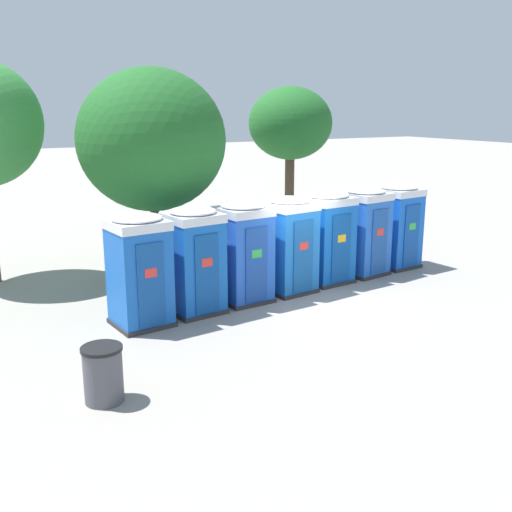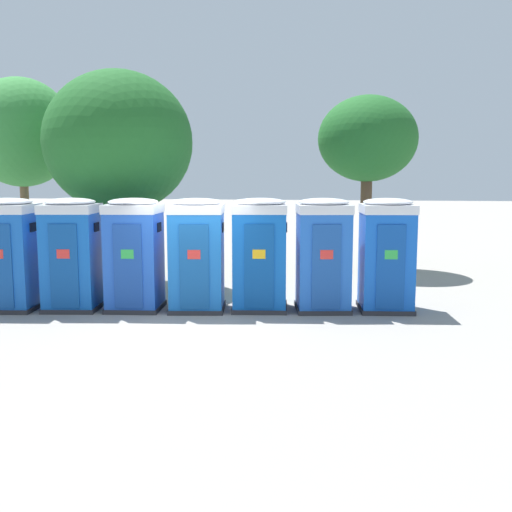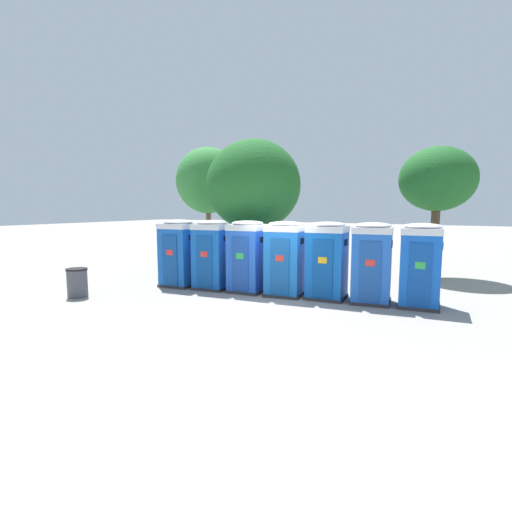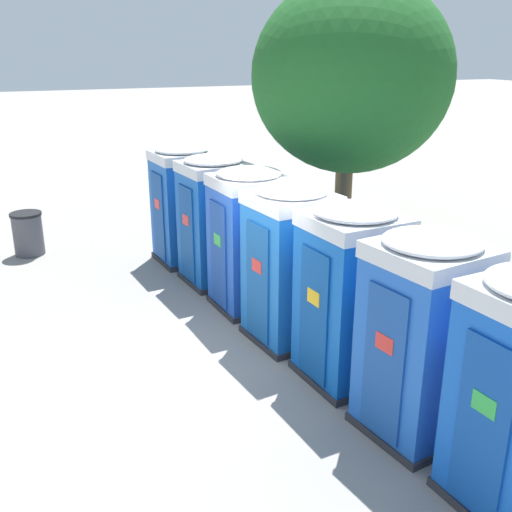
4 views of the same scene
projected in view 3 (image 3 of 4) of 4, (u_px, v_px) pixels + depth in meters
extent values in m
plane|color=gray|center=(280.00, 298.00, 13.25)|extent=(120.00, 120.00, 0.00)
cube|color=#2D2D33|center=(180.00, 284.00, 15.32)|extent=(1.32, 1.31, 0.10)
cube|color=blue|center=(179.00, 256.00, 15.19)|extent=(1.26, 1.25, 2.10)
cube|color=#114593|center=(170.00, 260.00, 14.66)|extent=(0.63, 0.09, 1.85)
cube|color=red|center=(169.00, 253.00, 14.61)|extent=(0.28, 0.04, 0.20)
cube|color=black|center=(192.00, 237.00, 14.86)|extent=(0.06, 0.36, 0.20)
cube|color=silver|center=(178.00, 226.00, 15.05)|extent=(1.29, 1.29, 0.20)
ellipsoid|color=silver|center=(178.00, 222.00, 15.03)|extent=(1.23, 1.23, 0.18)
cube|color=#2D2D33|center=(213.00, 287.00, 14.82)|extent=(1.32, 1.33, 0.10)
cube|color=blue|center=(212.00, 258.00, 14.68)|extent=(1.26, 1.26, 2.10)
cube|color=#0F4694|center=(204.00, 262.00, 14.16)|extent=(0.62, 0.10, 1.85)
cube|color=red|center=(204.00, 254.00, 14.11)|extent=(0.28, 0.04, 0.20)
cube|color=black|center=(226.00, 238.00, 14.37)|extent=(0.07, 0.36, 0.20)
cube|color=silver|center=(212.00, 227.00, 14.54)|extent=(1.29, 1.30, 0.20)
ellipsoid|color=silver|center=(212.00, 222.00, 14.52)|extent=(1.23, 1.24, 0.18)
cube|color=#2D2D33|center=(248.00, 290.00, 14.27)|extent=(1.28, 1.29, 0.10)
cube|color=blue|center=(248.00, 260.00, 14.13)|extent=(1.22, 1.23, 2.10)
cube|color=#19449E|center=(240.00, 264.00, 13.62)|extent=(0.63, 0.08, 1.85)
cube|color=green|center=(240.00, 256.00, 13.57)|extent=(0.28, 0.03, 0.20)
cube|color=black|center=(263.00, 240.00, 13.80)|extent=(0.05, 0.36, 0.20)
cube|color=silver|center=(247.00, 227.00, 13.99)|extent=(1.26, 1.26, 0.20)
ellipsoid|color=silver|center=(247.00, 223.00, 13.97)|extent=(1.20, 1.20, 0.18)
cube|color=#2D2D33|center=(285.00, 294.00, 13.69)|extent=(1.36, 1.34, 0.10)
cube|color=blue|center=(285.00, 262.00, 13.55)|extent=(1.29, 1.28, 2.10)
cube|color=#14529D|center=(280.00, 267.00, 13.02)|extent=(0.64, 0.11, 1.85)
cube|color=red|center=(280.00, 258.00, 12.97)|extent=(0.28, 0.04, 0.20)
cube|color=black|center=(302.00, 241.00, 13.24)|extent=(0.07, 0.36, 0.20)
cube|color=silver|center=(286.00, 228.00, 13.41)|extent=(1.33, 1.32, 0.20)
ellipsoid|color=silver|center=(286.00, 224.00, 13.39)|extent=(1.27, 1.25, 0.18)
cube|color=#2D2D33|center=(326.00, 297.00, 13.21)|extent=(1.34, 1.30, 0.10)
cube|color=blue|center=(327.00, 264.00, 13.07)|extent=(1.27, 1.24, 2.10)
cube|color=#0C4696|center=(322.00, 269.00, 12.55)|extent=(0.65, 0.09, 1.85)
cube|color=yellow|center=(322.00, 260.00, 12.50)|extent=(0.28, 0.03, 0.20)
cube|color=black|center=(346.00, 242.00, 12.74)|extent=(0.06, 0.36, 0.20)
cube|color=silver|center=(328.00, 229.00, 12.93)|extent=(1.31, 1.28, 0.20)
ellipsoid|color=silver|center=(328.00, 224.00, 12.91)|extent=(1.25, 1.22, 0.18)
cube|color=#2D2D33|center=(370.00, 301.00, 12.63)|extent=(1.36, 1.36, 0.10)
cube|color=blue|center=(372.00, 267.00, 12.49)|extent=(1.29, 1.30, 2.10)
cube|color=#194BA0|center=(370.00, 272.00, 11.96)|extent=(0.62, 0.12, 1.85)
cube|color=red|center=(370.00, 263.00, 11.91)|extent=(0.28, 0.05, 0.20)
cube|color=black|center=(392.00, 244.00, 12.20)|extent=(0.08, 0.36, 0.20)
cube|color=silver|center=(373.00, 230.00, 12.35)|extent=(1.33, 1.34, 0.20)
ellipsoid|color=silver|center=(373.00, 225.00, 12.33)|extent=(1.27, 1.27, 0.18)
cube|color=#2D2D33|center=(419.00, 305.00, 12.09)|extent=(1.27, 1.30, 0.10)
cube|color=blue|center=(421.00, 269.00, 11.95)|extent=(1.21, 1.24, 2.10)
cube|color=#0F45A1|center=(420.00, 275.00, 11.43)|extent=(0.61, 0.09, 1.85)
cube|color=green|center=(420.00, 266.00, 11.38)|extent=(0.28, 0.03, 0.20)
cube|color=black|center=(443.00, 246.00, 11.63)|extent=(0.06, 0.36, 0.20)
cube|color=silver|center=(423.00, 231.00, 11.81)|extent=(1.25, 1.27, 0.20)
ellipsoid|color=silver|center=(423.00, 226.00, 11.79)|extent=(1.19, 1.21, 0.18)
cylinder|color=brown|center=(209.00, 232.00, 20.87)|extent=(0.27, 0.27, 3.43)
ellipsoid|color=#337F38|center=(208.00, 181.00, 20.55)|extent=(3.26, 3.26, 3.37)
cylinder|color=#4C3826|center=(434.00, 237.00, 16.97)|extent=(0.36, 0.36, 3.43)
ellipsoid|color=#1E5B23|center=(438.00, 179.00, 16.66)|extent=(3.11, 3.11, 2.68)
cylinder|color=brown|center=(254.00, 244.00, 17.08)|extent=(0.26, 0.26, 2.88)
ellipsoid|color=#1E5B23|center=(254.00, 185.00, 16.77)|extent=(3.95, 3.95, 3.78)
cylinder|color=#4C4C54|center=(77.00, 284.00, 13.38)|extent=(0.65, 0.65, 0.91)
cylinder|color=black|center=(77.00, 269.00, 13.32)|extent=(0.69, 0.69, 0.06)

